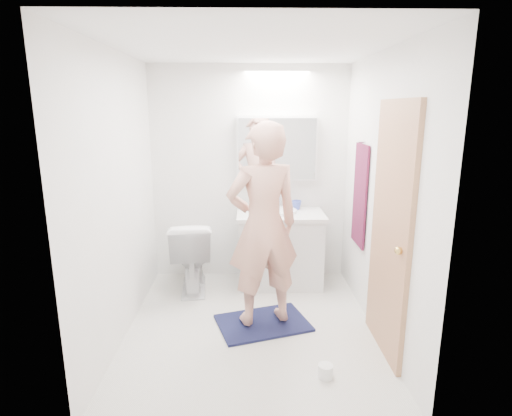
{
  "coord_description": "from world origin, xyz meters",
  "views": [
    {
      "loc": [
        -0.03,
        -3.4,
        1.93
      ],
      "look_at": [
        0.05,
        0.25,
        1.05
      ],
      "focal_mm": 29.06,
      "sensor_mm": 36.0,
      "label": 1
    }
  ],
  "objects_px": {
    "soap_bottle_a": "(253,201)",
    "toilet_paper_roll": "(325,371)",
    "person": "(263,226)",
    "toilet": "(192,254)",
    "soap_bottle_b": "(259,202)",
    "vanity_cabinet": "(280,250)",
    "medicine_cabinet": "(277,148)",
    "toothbrush_cup": "(297,205)"
  },
  "relations": [
    {
      "from": "soap_bottle_a",
      "to": "toilet_paper_roll",
      "type": "xyz_separation_m",
      "value": [
        0.5,
        -1.85,
        -0.87
      ]
    },
    {
      "from": "person",
      "to": "toilet_paper_roll",
      "type": "bearing_deg",
      "value": 101.66
    },
    {
      "from": "toilet",
      "to": "soap_bottle_b",
      "type": "distance_m",
      "value": 0.94
    },
    {
      "from": "vanity_cabinet",
      "to": "soap_bottle_a",
      "type": "xyz_separation_m",
      "value": [
        -0.3,
        0.15,
        0.53
      ]
    },
    {
      "from": "medicine_cabinet",
      "to": "soap_bottle_a",
      "type": "xyz_separation_m",
      "value": [
        -0.26,
        -0.06,
        -0.58
      ]
    },
    {
      "from": "toilet",
      "to": "soap_bottle_a",
      "type": "relative_size",
      "value": 3.81
    },
    {
      "from": "medicine_cabinet",
      "to": "toilet",
      "type": "bearing_deg",
      "value": -160.79
    },
    {
      "from": "soap_bottle_a",
      "to": "toothbrush_cup",
      "type": "height_order",
      "value": "soap_bottle_a"
    },
    {
      "from": "soap_bottle_b",
      "to": "soap_bottle_a",
      "type": "bearing_deg",
      "value": -155.84
    },
    {
      "from": "medicine_cabinet",
      "to": "soap_bottle_b",
      "type": "bearing_deg",
      "value": -171.35
    },
    {
      "from": "toilet",
      "to": "soap_bottle_b",
      "type": "xyz_separation_m",
      "value": [
        0.74,
        0.3,
        0.51
      ]
    },
    {
      "from": "medicine_cabinet",
      "to": "soap_bottle_b",
      "type": "height_order",
      "value": "medicine_cabinet"
    },
    {
      "from": "medicine_cabinet",
      "to": "soap_bottle_a",
      "type": "distance_m",
      "value": 0.64
    },
    {
      "from": "vanity_cabinet",
      "to": "toothbrush_cup",
      "type": "height_order",
      "value": "toothbrush_cup"
    },
    {
      "from": "medicine_cabinet",
      "to": "person",
      "type": "xyz_separation_m",
      "value": [
        -0.19,
        -1.13,
        -0.56
      ]
    },
    {
      "from": "soap_bottle_b",
      "to": "toothbrush_cup",
      "type": "bearing_deg",
      "value": -2.7
    },
    {
      "from": "vanity_cabinet",
      "to": "soap_bottle_a",
      "type": "relative_size",
      "value": 4.39
    },
    {
      "from": "medicine_cabinet",
      "to": "soap_bottle_b",
      "type": "relative_size",
      "value": 5.55
    },
    {
      "from": "vanity_cabinet",
      "to": "soap_bottle_a",
      "type": "bearing_deg",
      "value": 153.35
    },
    {
      "from": "medicine_cabinet",
      "to": "soap_bottle_b",
      "type": "xyz_separation_m",
      "value": [
        -0.2,
        -0.03,
        -0.6
      ]
    },
    {
      "from": "medicine_cabinet",
      "to": "toilet_paper_roll",
      "type": "height_order",
      "value": "medicine_cabinet"
    },
    {
      "from": "soap_bottle_b",
      "to": "toilet_paper_roll",
      "type": "height_order",
      "value": "soap_bottle_b"
    },
    {
      "from": "soap_bottle_b",
      "to": "toothbrush_cup",
      "type": "relative_size",
      "value": 1.45
    },
    {
      "from": "medicine_cabinet",
      "to": "toilet",
      "type": "distance_m",
      "value": 1.49
    },
    {
      "from": "vanity_cabinet",
      "to": "toothbrush_cup",
      "type": "distance_m",
      "value": 0.54
    },
    {
      "from": "medicine_cabinet",
      "to": "toilet",
      "type": "height_order",
      "value": "medicine_cabinet"
    },
    {
      "from": "soap_bottle_b",
      "to": "toilet",
      "type": "bearing_deg",
      "value": -158.14
    },
    {
      "from": "medicine_cabinet",
      "to": "soap_bottle_b",
      "type": "distance_m",
      "value": 0.63
    },
    {
      "from": "vanity_cabinet",
      "to": "medicine_cabinet",
      "type": "height_order",
      "value": "medicine_cabinet"
    },
    {
      "from": "vanity_cabinet",
      "to": "toothbrush_cup",
      "type": "bearing_deg",
      "value": 39.69
    },
    {
      "from": "vanity_cabinet",
      "to": "soap_bottle_b",
      "type": "bearing_deg",
      "value": 142.2
    },
    {
      "from": "vanity_cabinet",
      "to": "toilet",
      "type": "relative_size",
      "value": 1.15
    },
    {
      "from": "toothbrush_cup",
      "to": "vanity_cabinet",
      "type": "bearing_deg",
      "value": -140.31
    },
    {
      "from": "vanity_cabinet",
      "to": "toilet_paper_roll",
      "type": "bearing_deg",
      "value": -83.15
    },
    {
      "from": "person",
      "to": "toilet_paper_roll",
      "type": "height_order",
      "value": "person"
    },
    {
      "from": "toilet",
      "to": "soap_bottle_b",
      "type": "bearing_deg",
      "value": -163.4
    },
    {
      "from": "soap_bottle_a",
      "to": "toothbrush_cup",
      "type": "distance_m",
      "value": 0.49
    },
    {
      "from": "toothbrush_cup",
      "to": "person",
      "type": "bearing_deg",
      "value": -111.19
    },
    {
      "from": "toilet",
      "to": "soap_bottle_a",
      "type": "bearing_deg",
      "value": -163.64
    },
    {
      "from": "person",
      "to": "toothbrush_cup",
      "type": "bearing_deg",
      "value": -128.42
    },
    {
      "from": "person",
      "to": "toilet_paper_roll",
      "type": "xyz_separation_m",
      "value": [
        0.43,
        -0.78,
        -0.89
      ]
    },
    {
      "from": "soap_bottle_a",
      "to": "toilet_paper_roll",
      "type": "relative_size",
      "value": 1.86
    }
  ]
}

